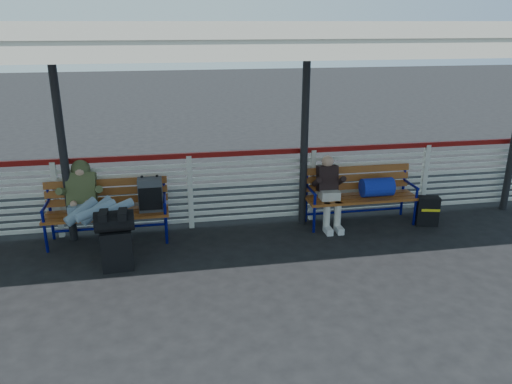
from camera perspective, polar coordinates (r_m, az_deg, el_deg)
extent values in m
plane|color=black|center=(6.45, -6.32, -10.51)|extent=(60.00, 60.00, 0.00)
cube|color=silver|center=(7.95, -7.52, -0.03)|extent=(12.00, 0.04, 1.04)
cube|color=maroon|center=(7.78, -7.71, 4.15)|extent=(12.00, 0.06, 0.08)
cube|color=silver|center=(6.53, -7.97, 18.06)|extent=(12.60, 3.60, 0.16)
cube|color=silver|center=(4.79, -6.83, 16.31)|extent=(12.60, 0.06, 0.30)
cylinder|color=black|center=(7.70, -21.30, 5.18)|extent=(0.12, 0.12, 3.00)
cylinder|color=black|center=(7.85, 5.57, 6.62)|extent=(0.12, 0.12, 3.00)
cube|color=black|center=(6.92, -15.59, -6.43)|extent=(0.42, 0.26, 0.55)
cylinder|color=black|center=(6.76, -15.90, -3.22)|extent=(0.52, 0.31, 0.28)
cube|color=#A5521F|center=(7.72, -16.65, -2.46)|extent=(1.80, 0.50, 0.04)
cube|color=#A5521F|center=(7.87, -16.66, 0.05)|extent=(1.80, 0.10, 0.40)
cylinder|color=#0B1083|center=(7.77, -22.89, -4.85)|extent=(0.04, 0.04, 0.45)
cylinder|color=#0B1083|center=(7.56, -10.22, -4.23)|extent=(0.04, 0.04, 0.45)
cylinder|color=#0B1083|center=(8.12, -22.44, -2.08)|extent=(0.04, 0.04, 0.90)
cylinder|color=#0B1083|center=(7.92, -10.36, -1.41)|extent=(0.04, 0.04, 0.90)
cube|color=#474A4F|center=(7.58, -11.97, -0.29)|extent=(0.36, 0.22, 0.50)
cube|color=#A5521F|center=(8.25, 11.98, -0.68)|extent=(1.80, 0.50, 0.04)
cube|color=#A5521F|center=(8.39, 11.45, 1.64)|extent=(1.80, 0.10, 0.40)
cylinder|color=#0B1083|center=(7.88, 6.66, -3.09)|extent=(0.04, 0.04, 0.45)
cylinder|color=#0B1083|center=(8.51, 17.69, -2.19)|extent=(0.04, 0.04, 0.45)
cylinder|color=#0B1083|center=(8.22, 5.78, -0.43)|extent=(0.04, 0.04, 0.90)
cylinder|color=#0B1083|center=(8.83, 16.45, 0.24)|extent=(0.04, 0.04, 0.90)
cylinder|color=#111097|center=(8.29, 13.66, 0.54)|extent=(0.52, 0.30, 0.30)
cube|color=#86A0B5|center=(7.74, -19.29, -1.97)|extent=(0.36, 0.26, 0.18)
cube|color=#444C28|center=(7.84, -19.29, 0.32)|extent=(0.42, 0.38, 0.53)
sphere|color=#444C28|center=(7.86, -19.41, 2.48)|extent=(0.28, 0.28, 0.28)
sphere|color=tan|center=(7.82, -19.44, 2.33)|extent=(0.21, 0.21, 0.21)
cube|color=black|center=(6.68, -17.05, -2.59)|extent=(0.11, 0.27, 0.10)
cube|color=black|center=(6.65, -15.00, -2.48)|extent=(0.11, 0.27, 0.10)
cube|color=beige|center=(8.04, 8.38, -0.39)|extent=(0.30, 0.24, 0.16)
cube|color=black|center=(8.08, 8.15, 1.60)|extent=(0.32, 0.23, 0.42)
sphere|color=tan|center=(8.03, 8.19, 3.49)|extent=(0.19, 0.19, 0.19)
cylinder|color=beige|center=(7.95, 8.07, -2.83)|extent=(0.11, 0.11, 0.46)
cylinder|color=beige|center=(8.01, 9.30, -2.73)|extent=(0.11, 0.11, 0.46)
cube|color=silver|center=(7.93, 8.23, -4.36)|extent=(0.10, 0.24, 0.10)
cube|color=silver|center=(7.99, 9.46, -4.26)|extent=(0.10, 0.24, 0.10)
cube|color=black|center=(8.57, 18.98, -2.06)|extent=(0.38, 0.27, 0.48)
cube|color=yellow|center=(8.47, 19.36, -2.00)|extent=(0.29, 0.09, 0.04)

